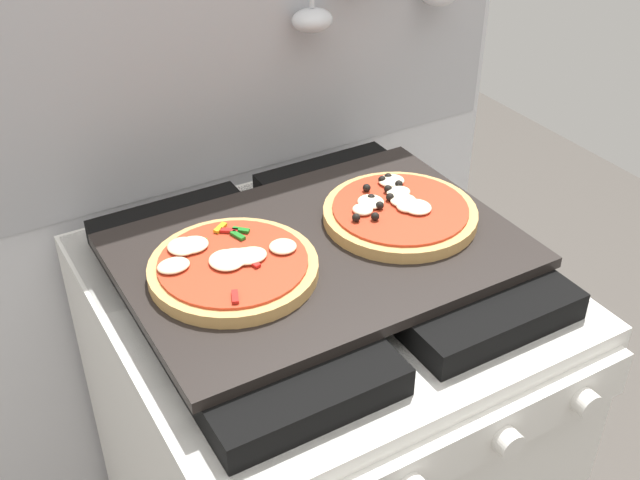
{
  "coord_description": "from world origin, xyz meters",
  "views": [
    {
      "loc": [
        -0.45,
        -0.78,
        1.53
      ],
      "look_at": [
        0.0,
        0.0,
        0.93
      ],
      "focal_mm": 44.38,
      "sensor_mm": 36.0,
      "label": 1
    }
  ],
  "objects_px": {
    "pizza_left": "(231,265)",
    "pizza_right": "(399,212)",
    "stove": "(320,471)",
    "baking_tray": "(320,251)"
  },
  "relations": [
    {
      "from": "baking_tray",
      "to": "pizza_left",
      "type": "height_order",
      "value": "pizza_left"
    },
    {
      "from": "stove",
      "to": "pizza_left",
      "type": "bearing_deg",
      "value": 177.22
    },
    {
      "from": "pizza_left",
      "to": "stove",
      "type": "bearing_deg",
      "value": -2.78
    },
    {
      "from": "stove",
      "to": "pizza_left",
      "type": "relative_size",
      "value": 4.02
    },
    {
      "from": "stove",
      "to": "pizza_right",
      "type": "relative_size",
      "value": 4.02
    },
    {
      "from": "pizza_right",
      "to": "pizza_left",
      "type": "bearing_deg",
      "value": 179.44
    },
    {
      "from": "stove",
      "to": "pizza_right",
      "type": "distance_m",
      "value": 0.5
    },
    {
      "from": "stove",
      "to": "baking_tray",
      "type": "relative_size",
      "value": 1.67
    },
    {
      "from": "pizza_left",
      "to": "pizza_right",
      "type": "relative_size",
      "value": 1.0
    },
    {
      "from": "stove",
      "to": "pizza_right",
      "type": "xyz_separation_m",
      "value": [
        0.13,
        0.0,
        0.48
      ]
    }
  ]
}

